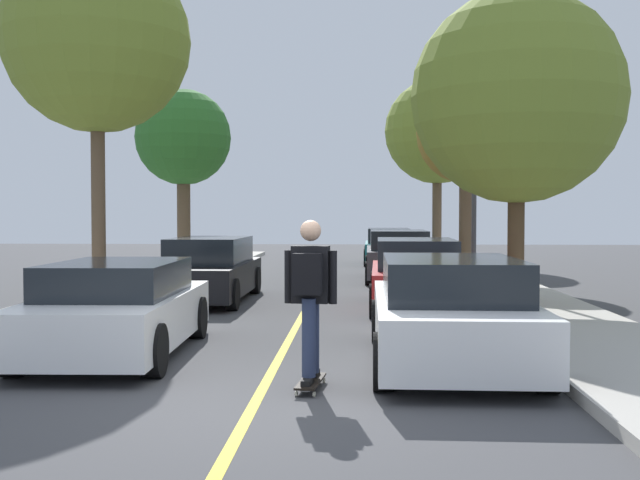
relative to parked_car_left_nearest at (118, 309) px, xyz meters
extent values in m
plane|color=#424244|center=(2.22, -2.51, -0.63)|extent=(80.00, 80.00, 0.00)
cube|color=gold|center=(2.22, 1.49, -0.63)|extent=(0.12, 39.20, 0.01)
cube|color=white|center=(0.00, 0.00, -0.12)|extent=(1.91, 4.31, 0.65)
cube|color=black|center=(0.00, -0.01, 0.42)|extent=(1.64, 2.50, 0.44)
cylinder|color=black|center=(0.87, -1.40, -0.31)|extent=(0.24, 0.65, 0.64)
cylinder|color=black|center=(-0.79, -1.45, -0.31)|extent=(0.24, 0.65, 0.64)
cylinder|color=black|center=(0.79, 1.45, -0.31)|extent=(0.24, 0.65, 0.64)
cylinder|color=black|center=(-0.87, 1.40, -0.31)|extent=(0.24, 0.65, 0.64)
cube|color=black|center=(0.00, 6.44, -0.12)|extent=(1.73, 4.64, 0.66)
cube|color=black|center=(0.00, 6.61, 0.49)|extent=(1.51, 2.77, 0.55)
cylinder|color=black|center=(0.78, 4.82, -0.31)|extent=(0.22, 0.64, 0.64)
cylinder|color=black|center=(-0.80, 4.83, -0.31)|extent=(0.22, 0.64, 0.64)
cylinder|color=black|center=(0.80, 8.05, -0.31)|extent=(0.22, 0.64, 0.64)
cylinder|color=black|center=(-0.78, 8.06, -0.31)|extent=(0.22, 0.64, 0.64)
cube|color=white|center=(4.43, -0.39, -0.11)|extent=(1.93, 4.58, 0.68)
cube|color=black|center=(4.43, -0.52, 0.49)|extent=(1.68, 2.63, 0.50)
cylinder|color=black|center=(3.58, 1.20, -0.31)|extent=(0.23, 0.64, 0.64)
cylinder|color=black|center=(5.33, 1.18, -0.31)|extent=(0.23, 0.64, 0.64)
cylinder|color=black|center=(3.54, -1.95, -0.31)|extent=(0.23, 0.64, 0.64)
cylinder|color=black|center=(5.28, -1.98, -0.31)|extent=(0.23, 0.64, 0.64)
cube|color=maroon|center=(4.43, 5.29, -0.12)|extent=(1.85, 4.43, 0.66)
cube|color=black|center=(4.43, 5.21, 0.50)|extent=(1.59, 2.58, 0.57)
cylinder|color=black|center=(3.66, 6.80, -0.31)|extent=(0.24, 0.65, 0.64)
cylinder|color=black|center=(5.28, 6.76, -0.31)|extent=(0.24, 0.65, 0.64)
cylinder|color=black|center=(3.59, 3.82, -0.31)|extent=(0.24, 0.65, 0.64)
cylinder|color=black|center=(5.20, 3.77, -0.31)|extent=(0.24, 0.65, 0.64)
cube|color=#38383D|center=(4.43, 11.86, -0.08)|extent=(1.85, 4.52, 0.74)
cube|color=black|center=(4.43, 11.79, 0.55)|extent=(1.62, 2.88, 0.53)
cylinder|color=black|center=(3.62, 13.42, -0.31)|extent=(0.23, 0.64, 0.64)
cylinder|color=black|center=(5.29, 13.39, -0.31)|extent=(0.23, 0.64, 0.64)
cylinder|color=black|center=(3.58, 10.33, -0.31)|extent=(0.23, 0.64, 0.64)
cylinder|color=black|center=(5.25, 10.30, -0.31)|extent=(0.23, 0.64, 0.64)
cube|color=#196066|center=(4.43, 18.86, -0.12)|extent=(1.81, 4.08, 0.65)
cube|color=black|center=(4.43, 18.64, 0.47)|extent=(1.57, 2.60, 0.54)
cylinder|color=black|center=(3.65, 20.20, -0.31)|extent=(0.23, 0.64, 0.64)
cylinder|color=black|center=(5.26, 20.17, -0.31)|extent=(0.23, 0.64, 0.64)
cylinder|color=black|center=(3.60, 17.56, -0.31)|extent=(0.23, 0.64, 0.64)
cylinder|color=black|center=(5.21, 17.53, -0.31)|extent=(0.23, 0.64, 0.64)
cylinder|color=brown|center=(-1.88, 4.77, 1.55)|extent=(0.28, 0.28, 4.07)
sphere|color=olive|center=(-1.88, 4.77, 4.73)|extent=(3.67, 3.67, 3.67)
cylinder|color=brown|center=(-1.88, 12.27, 1.18)|extent=(0.39, 0.39, 3.33)
sphere|color=#2D6B28|center=(-1.88, 12.27, 3.55)|extent=(2.82, 2.82, 2.82)
cylinder|color=#4C3823|center=(6.31, 4.72, 0.92)|extent=(0.32, 0.32, 2.82)
sphere|color=olive|center=(6.31, 4.72, 3.52)|extent=(4.07, 4.07, 4.07)
cylinder|color=brown|center=(6.31, 11.54, 1.16)|extent=(0.39, 0.39, 3.29)
sphere|color=olive|center=(6.31, 11.54, 3.55)|extent=(2.82, 2.82, 2.82)
cylinder|color=brown|center=(6.31, 19.44, 1.39)|extent=(0.36, 0.36, 3.75)
sphere|color=olive|center=(6.31, 19.44, 4.45)|extent=(4.02, 4.02, 4.02)
cylinder|color=#B2140F|center=(-1.50, 2.91, -0.21)|extent=(0.20, 0.20, 0.55)
sphere|color=#B2140F|center=(-1.50, 2.91, 0.12)|extent=(0.18, 0.18, 0.18)
cylinder|color=#38383D|center=(6.18, 9.19, 2.45)|extent=(0.12, 0.12, 5.87)
cube|color=#EAE5C6|center=(6.18, 9.19, 5.50)|extent=(0.36, 0.24, 0.20)
cube|color=black|center=(2.75, -1.92, -0.54)|extent=(0.31, 0.86, 0.02)
cylinder|color=beige|center=(2.69, -1.57, -0.60)|extent=(0.03, 0.06, 0.06)
cylinder|color=beige|center=(2.88, -1.59, -0.60)|extent=(0.03, 0.06, 0.06)
cylinder|color=beige|center=(2.61, -2.24, -0.60)|extent=(0.03, 0.06, 0.06)
cylinder|color=beige|center=(2.80, -2.26, -0.60)|extent=(0.03, 0.06, 0.06)
cube|color=#99999E|center=(2.78, -1.58, -0.56)|extent=(0.10, 0.05, 0.02)
cube|color=#99999E|center=(2.71, -2.25, -0.56)|extent=(0.10, 0.05, 0.02)
cube|color=black|center=(2.77, -1.70, -0.49)|extent=(0.13, 0.27, 0.06)
cube|color=black|center=(2.72, -2.13, -0.49)|extent=(0.13, 0.27, 0.06)
cylinder|color=#283351|center=(2.76, -1.80, -0.04)|extent=(0.17, 0.17, 0.85)
cylinder|color=#283351|center=(2.73, -2.04, -0.04)|extent=(0.17, 0.17, 0.85)
cube|color=black|center=(2.75, -1.92, 0.64)|extent=(0.42, 0.26, 0.62)
sphere|color=tan|center=(2.75, -1.92, 1.11)|extent=(0.23, 0.23, 0.23)
cylinder|color=black|center=(2.50, -1.89, 0.61)|extent=(0.10, 0.10, 0.58)
cylinder|color=black|center=(2.99, -1.94, 0.61)|extent=(0.10, 0.10, 0.58)
cube|color=black|center=(2.72, -2.11, 0.66)|extent=(0.32, 0.21, 0.44)
camera|label=1|loc=(3.25, -10.25, 1.30)|focal=43.15mm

